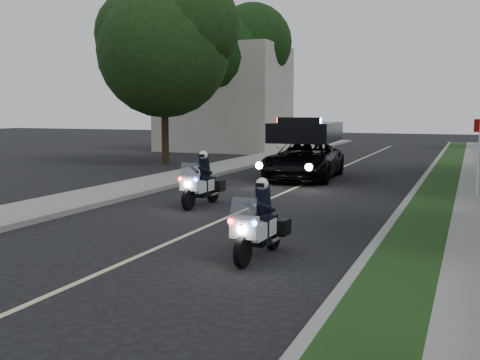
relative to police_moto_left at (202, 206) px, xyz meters
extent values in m
plane|color=black|center=(1.41, -4.59, 0.00)|extent=(120.00, 120.00, 0.00)
cube|color=gray|center=(5.51, 5.41, 0.07)|extent=(0.20, 60.00, 0.15)
cube|color=#193814|center=(6.21, 5.41, 0.08)|extent=(1.20, 60.00, 0.16)
cube|color=gray|center=(7.51, 5.41, 0.08)|extent=(1.40, 60.00, 0.16)
cube|color=gray|center=(-2.69, 5.41, 0.07)|extent=(0.20, 60.00, 0.15)
cube|color=gray|center=(-3.79, 5.41, 0.08)|extent=(2.00, 60.00, 0.16)
cube|color=#A8A396|center=(-8.59, 21.41, 3.50)|extent=(8.00, 6.00, 7.00)
cube|color=#BFB78C|center=(1.41, 5.41, 0.00)|extent=(0.12, 50.00, 0.01)
imported|color=black|center=(0.96, 7.50, 0.00)|extent=(2.87, 5.62, 2.66)
imported|color=black|center=(-1.21, 18.23, 0.00)|extent=(0.72, 1.93, 1.00)
imported|color=black|center=(-1.21, 18.23, 0.00)|extent=(0.65, 0.47, 1.69)
camera|label=1|loc=(7.20, -14.88, 2.76)|focal=43.15mm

